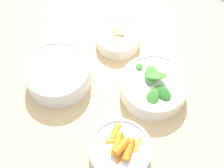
% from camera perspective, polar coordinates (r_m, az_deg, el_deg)
% --- Properties ---
extents(ground_plane, '(10.00, 10.00, 0.00)m').
position_cam_1_polar(ground_plane, '(1.60, -0.75, -14.27)').
color(ground_plane, brown).
extents(dining_table, '(1.33, 1.06, 0.75)m').
position_cam_1_polar(dining_table, '(0.99, -1.18, -3.33)').
color(dining_table, tan).
rests_on(dining_table, ground_plane).
extents(bowl_carrots, '(0.16, 0.16, 0.07)m').
position_cam_1_polar(bowl_carrots, '(0.80, 1.48, -12.04)').
color(bowl_carrots, silver).
rests_on(bowl_carrots, dining_table).
extents(bowl_greens, '(0.19, 0.19, 0.09)m').
position_cam_1_polar(bowl_greens, '(0.88, 7.61, -0.43)').
color(bowl_greens, silver).
rests_on(bowl_greens, dining_table).
extents(bowl_beans_hotdog, '(0.19, 0.19, 0.07)m').
position_cam_1_polar(bowl_beans_hotdog, '(0.91, -9.85, 1.75)').
color(bowl_beans_hotdog, silver).
rests_on(bowl_beans_hotdog, dining_table).
extents(bowl_cookies, '(0.14, 0.14, 0.04)m').
position_cam_1_polar(bowl_cookies, '(0.99, 1.08, 8.42)').
color(bowl_cookies, silver).
rests_on(bowl_cookies, dining_table).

